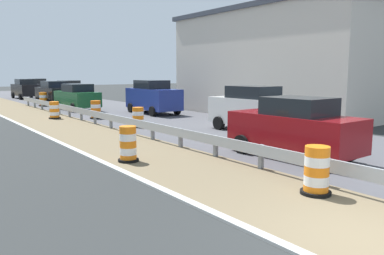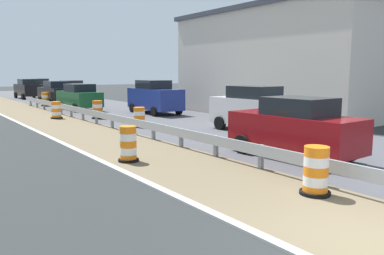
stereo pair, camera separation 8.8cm
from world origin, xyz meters
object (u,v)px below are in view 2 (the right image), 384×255
Objects in this scene: car_trailing_near_lane at (155,97)px; traffic_barrel_far at (56,111)px; traffic_barrel_farthest at (46,100)px; car_lead_far_lane at (79,97)px; traffic_barrel_mid at (139,118)px; car_lead_near_lane at (57,93)px; car_distant_c at (72,90)px; car_trailing_far_lane at (28,89)px; car_distant_b at (295,128)px; traffic_barrel_farther at (98,110)px; utility_pole_near at (342,52)px; car_mid_far_lane at (256,109)px; traffic_barrel_close at (128,145)px; car_distant_a at (41,87)px; traffic_barrel_nearest at (316,173)px.

traffic_barrel_far is at bearing -97.34° from car_trailing_near_lane.
traffic_barrel_farthest is 5.10m from car_lead_far_lane.
car_lead_near_lane reaches higher than traffic_barrel_mid.
car_lead_far_lane is 11.51m from car_distant_c.
car_lead_near_lane is 1.03× the size of car_trailing_far_lane.
car_distant_b is (0.67, -9.13, 0.53)m from traffic_barrel_mid.
traffic_barrel_farther is 0.25× the size of car_distant_c.
traffic_barrel_farther is at bearing -13.70° from car_distant_c.
traffic_barrel_mid is 0.14× the size of utility_pole_near.
car_distant_b is (-2.95, -4.59, -0.08)m from car_mid_far_lane.
car_distant_b is (-0.05, -19.66, 0.02)m from car_lead_far_lane.
traffic_barrel_close is at bearing -77.66° from car_mid_far_lane.
traffic_barrel_close is 0.25× the size of car_distant_b.
car_mid_far_lane reaches higher than traffic_barrel_far.
car_distant_a reaches higher than traffic_barrel_close.
car_distant_c is at bearing -33.10° from car_lead_near_lane.
car_lead_far_lane is at bearing 83.15° from traffic_barrel_nearest.
car_lead_near_lane is 1.08× the size of car_distant_c.
traffic_barrel_mid is 21.95m from car_distant_c.
traffic_barrel_farther is 13.80m from utility_pole_near.
car_lead_near_lane is at bearing 86.65° from traffic_barrel_mid.
car_lead_near_lane is 9.41m from car_trailing_far_lane.
utility_pole_near reaches higher than car_distant_c.
traffic_barrel_mid is 0.23× the size of car_distant_c.
traffic_barrel_mid is 0.22× the size of car_distant_a.
utility_pole_near is at bearing -54.05° from traffic_barrel_farther.
traffic_barrel_mid is 5.84m from car_mid_far_lane.
car_lead_near_lane is (4.85, 23.17, 0.51)m from traffic_barrel_close.
car_trailing_near_lane reaches higher than traffic_barrel_mid.
car_mid_far_lane is at bearing 52.70° from traffic_barrel_nearest.
traffic_barrel_mid is at bearing 2.68° from car_distant_b.
traffic_barrel_farther is at bearing -6.18° from car_distant_a.
car_distant_c is (7.85, 28.04, 0.48)m from traffic_barrel_close.
traffic_barrel_close is 22.25m from traffic_barrel_farthest.
traffic_barrel_farther reaches higher than traffic_barrel_far.
car_distant_b is at bearing -79.15° from traffic_barrel_far.
car_distant_b is at bearing 46.18° from traffic_barrel_nearest.
traffic_barrel_farthest is 0.25× the size of car_distant_a.
traffic_barrel_nearest is 1.08× the size of traffic_barrel_far.
car_mid_far_lane is at bearing -51.41° from traffic_barrel_mid.
traffic_barrel_farther is at bearing -81.80° from car_trailing_near_lane.
traffic_barrel_nearest is at bearing 172.60° from car_lead_near_lane.
traffic_barrel_nearest is 0.23× the size of car_mid_far_lane.
traffic_barrel_nearest and traffic_barrel_close have the same top height.
car_mid_far_lane is at bearing -176.38° from car_trailing_far_lane.
traffic_barrel_close is at bearing -99.20° from traffic_barrel_farthest.
car_distant_a is 38.56m from utility_pole_near.
traffic_barrel_far is 0.22× the size of car_distant_a.
traffic_barrel_mid is 0.21× the size of car_mid_far_lane.
car_distant_a is at bearing -26.75° from car_trailing_far_lane.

